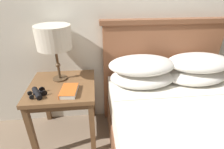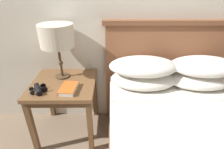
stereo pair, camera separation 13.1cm
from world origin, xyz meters
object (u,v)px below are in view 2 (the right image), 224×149
nightstand (65,89)px  book_on_nightstand (68,89)px  table_lamp (57,37)px  binoculars_pair (38,89)px

nightstand → book_on_nightstand: (0.08, -0.15, 0.10)m
nightstand → book_on_nightstand: 0.19m
nightstand → table_lamp: bearing=107.3°
book_on_nightstand → binoculars_pair: binoculars_pair is taller
table_lamp → binoculars_pair: (-0.14, -0.26, -0.37)m
binoculars_pair → book_on_nightstand: bearing=3.0°
nightstand → book_on_nightstand: book_on_nightstand is taller
nightstand → table_lamp: table_lamp is taller
table_lamp → binoculars_pair: size_ratio=3.14×
table_lamp → book_on_nightstand: size_ratio=2.40×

